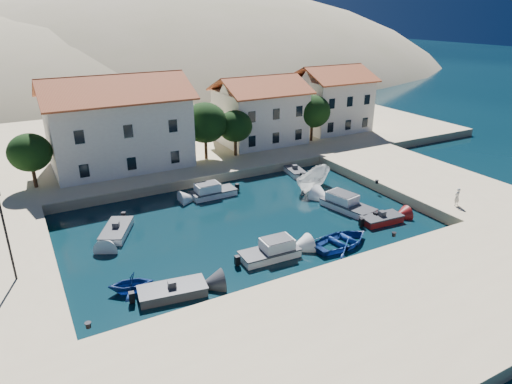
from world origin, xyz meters
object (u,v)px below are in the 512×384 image
boat_east (313,188)px  rowboat_south (341,245)px  cabin_cruiser_south (270,252)px  pedestrian (457,197)px  building_left (118,120)px  building_right (331,97)px  lamppost (4,226)px  cabin_cruiser_east (348,205)px  building_mid (260,109)px

boat_east → rowboat_south: bearing=129.9°
cabin_cruiser_south → pedestrian: pedestrian is taller
building_left → building_right: bearing=3.8°
building_left → lamppost: 23.10m
lamppost → cabin_cruiser_south: 17.48m
lamppost → boat_east: bearing=12.3°
building_left → cabin_cruiser_east: bearing=-52.1°
cabin_cruiser_south → building_mid: bearing=64.6°
building_mid → cabin_cruiser_south: 28.55m
cabin_cruiser_south → boat_east: bearing=44.6°
boat_east → pedestrian: bearing=-173.2°
cabin_cruiser_south → building_left: bearing=103.9°
lamppost → pedestrian: lamppost is taller
building_mid → cabin_cruiser_east: building_mid is taller
building_left → cabin_cruiser_east: 25.87m
building_mid → cabin_cruiser_south: size_ratio=2.32×
cabin_cruiser_south → pedestrian: size_ratio=2.77×
building_left → cabin_cruiser_south: bearing=-78.3°
cabin_cruiser_east → pedestrian: bearing=-138.4°
cabin_cruiser_south → cabin_cruiser_east: same height
building_right → cabin_cruiser_east: (-14.46, -21.95, -5.00)m
lamppost → boat_east: lamppost is taller
building_mid → cabin_cruiser_east: size_ratio=1.92×
building_left → building_mid: size_ratio=1.40×
building_left → pedestrian: size_ratio=9.03×
building_left → pedestrian: 34.57m
rowboat_south → pedestrian: bearing=-98.2°
building_mid → pedestrian: 27.14m
cabin_cruiser_south → pedestrian: bearing=-2.5°
building_mid → cabin_cruiser_east: bearing=-96.7°
cabin_cruiser_south → boat_east: size_ratio=0.84×
building_left → lamppost: bearing=-119.9°
cabin_cruiser_east → building_right: bearing=-45.5°
building_right → rowboat_south: (-19.17, -26.98, -5.47)m
building_left → building_mid: (18.00, 1.00, -0.71)m
building_left → pedestrian: (23.03, -25.45, -4.12)m
building_mid → pedestrian: building_mid is taller
lamppost → cabin_cruiser_south: size_ratio=1.38×
building_left → pedestrian: building_left is taller
building_mid → building_right: building_right is taller
building_left → building_right: building_left is taller
cabin_cruiser_east → pedestrian: size_ratio=3.36×
cabin_cruiser_east → cabin_cruiser_south: bearing=98.7°
building_left → boat_east: (15.81, -14.05, -5.94)m
building_left → building_right: (30.00, 2.00, -0.46)m
cabin_cruiser_south → boat_east: cabin_cruiser_south is taller
lamppost → boat_east: 28.35m
pedestrian → building_right: bearing=-106.5°
building_mid → cabin_cruiser_south: (-13.03, -24.96, -4.75)m
building_right → building_mid: bearing=-175.2°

